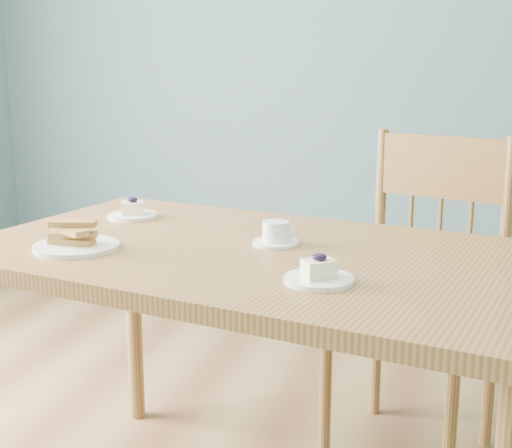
# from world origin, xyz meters

# --- Properties ---
(room) EXTENTS (5.01, 5.01, 2.71)m
(room) POSITION_xyz_m (0.00, 0.00, 1.35)
(room) COLOR olive
(room) RESTS_ON ground
(dining_table) EXTENTS (1.61, 1.13, 0.79)m
(dining_table) POSITION_xyz_m (-0.14, 0.04, 0.71)
(dining_table) COLOR olive
(dining_table) RESTS_ON ground
(dining_chair) EXTENTS (0.59, 0.57, 1.03)m
(dining_chair) POSITION_xyz_m (0.24, 0.59, 0.52)
(dining_chair) COLOR olive
(dining_chair) RESTS_ON ground
(cheesecake_plate_near) EXTENTS (0.15, 0.15, 0.06)m
(cheesecake_plate_near) POSITION_xyz_m (0.06, -0.19, 0.80)
(cheesecake_plate_near) COLOR white
(cheesecake_plate_near) RESTS_ON dining_table
(cheesecake_plate_far) EXTENTS (0.15, 0.15, 0.06)m
(cheesecake_plate_far) POSITION_xyz_m (-0.60, 0.30, 0.80)
(cheesecake_plate_far) COLOR white
(cheesecake_plate_far) RESTS_ON dining_table
(coffee_cup) EXTENTS (0.12, 0.12, 0.06)m
(coffee_cup) POSITION_xyz_m (-0.10, 0.10, 0.81)
(coffee_cup) COLOR white
(coffee_cup) RESTS_ON dining_table
(biscotti_plate) EXTENTS (0.21, 0.21, 0.07)m
(biscotti_plate) POSITION_xyz_m (-0.58, -0.07, 0.81)
(biscotti_plate) COLOR white
(biscotti_plate) RESTS_ON dining_table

